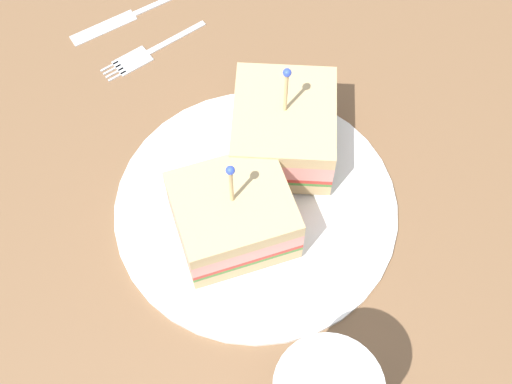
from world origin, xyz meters
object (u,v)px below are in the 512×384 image
sandwich_half_back (233,215)px  fork (144,54)px  plate (256,206)px  knife (120,20)px  sandwich_half_front (280,128)px

sandwich_half_back → fork: (-16.24, 14.83, -3.49)cm
plate → knife: plate is taller
knife → sandwich_half_back: bearing=-41.0°
sandwich_half_front → sandwich_half_back: sandwich_half_front is taller
plate → knife: bearing=145.2°
plate → sandwich_half_back: (-0.73, -3.10, 3.20)cm
plate → fork: bearing=145.3°
plate → knife: (-21.39, 14.87, -0.29)cm
sandwich_half_back → knife: 27.60cm
sandwich_half_back → knife: sandwich_half_back is taller
fork → sandwich_half_back: bearing=-42.4°
sandwich_half_back → plate: bearing=76.8°
fork → knife: 5.42cm
sandwich_half_front → fork: size_ratio=1.12×
plate → sandwich_half_back: 4.51cm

